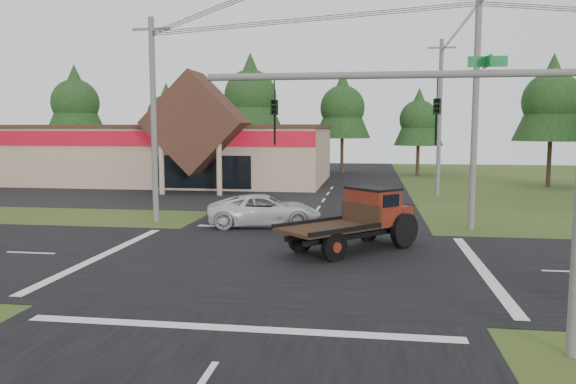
# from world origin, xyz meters

# --- Properties ---
(ground) EXTENTS (120.00, 120.00, 0.00)m
(ground) POSITION_xyz_m (0.00, 0.00, 0.00)
(ground) COLOR #2B4016
(ground) RESTS_ON ground
(road_ns) EXTENTS (12.00, 120.00, 0.02)m
(road_ns) POSITION_xyz_m (0.00, 0.00, 0.01)
(road_ns) COLOR black
(road_ns) RESTS_ON ground
(road_ew) EXTENTS (120.00, 12.00, 0.02)m
(road_ew) POSITION_xyz_m (0.00, 0.00, 0.01)
(road_ew) COLOR black
(road_ew) RESTS_ON ground
(parking_apron) EXTENTS (28.00, 14.00, 0.02)m
(parking_apron) POSITION_xyz_m (-14.00, 19.00, 0.01)
(parking_apron) COLOR black
(parking_apron) RESTS_ON ground
(cvs_building) EXTENTS (30.40, 18.20, 9.19)m
(cvs_building) POSITION_xyz_m (-15.70, 29.57, 2.78)
(cvs_building) COLOR tan
(cvs_building) RESTS_ON ground
(traffic_signal_mast) EXTENTS (8.12, 0.24, 7.00)m
(traffic_signal_mast) POSITION_xyz_m (5.82, -7.50, 4.43)
(traffic_signal_mast) COLOR #595651
(traffic_signal_mast) RESTS_ON ground
(utility_pole_nw) EXTENTS (2.00, 0.30, 10.50)m
(utility_pole_nw) POSITION_xyz_m (-8.00, 8.00, 5.39)
(utility_pole_nw) COLOR #595651
(utility_pole_nw) RESTS_ON ground
(utility_pole_ne) EXTENTS (2.00, 0.30, 11.50)m
(utility_pole_ne) POSITION_xyz_m (8.00, 8.00, 5.89)
(utility_pole_ne) COLOR #595651
(utility_pole_ne) RESTS_ON ground
(utility_pole_n) EXTENTS (2.00, 0.30, 11.20)m
(utility_pole_n) POSITION_xyz_m (8.00, 22.00, 5.74)
(utility_pole_n) COLOR #595651
(utility_pole_n) RESTS_ON ground
(tree_row_a) EXTENTS (6.72, 6.72, 12.12)m
(tree_row_a) POSITION_xyz_m (-30.00, 40.00, 8.05)
(tree_row_a) COLOR #332316
(tree_row_a) RESTS_ON ground
(tree_row_b) EXTENTS (5.60, 5.60, 10.10)m
(tree_row_b) POSITION_xyz_m (-20.00, 42.00, 6.70)
(tree_row_b) COLOR #332316
(tree_row_b) RESTS_ON ground
(tree_row_c) EXTENTS (7.28, 7.28, 13.13)m
(tree_row_c) POSITION_xyz_m (-10.00, 41.00, 8.72)
(tree_row_c) COLOR #332316
(tree_row_c) RESTS_ON ground
(tree_row_d) EXTENTS (6.16, 6.16, 11.11)m
(tree_row_d) POSITION_xyz_m (0.00, 42.00, 7.38)
(tree_row_d) COLOR #332316
(tree_row_d) RESTS_ON ground
(tree_row_e) EXTENTS (5.04, 5.04, 9.09)m
(tree_row_e) POSITION_xyz_m (8.00, 40.00, 6.03)
(tree_row_e) COLOR #332316
(tree_row_e) RESTS_ON ground
(tree_side_ne) EXTENTS (6.16, 6.16, 11.11)m
(tree_side_ne) POSITION_xyz_m (18.00, 30.00, 7.38)
(tree_side_ne) COLOR #332316
(tree_side_ne) RESTS_ON ground
(antique_flatbed_truck) EXTENTS (5.88, 5.93, 2.53)m
(antique_flatbed_truck) POSITION_xyz_m (2.39, 2.33, 1.26)
(antique_flatbed_truck) COLOR #57130C
(antique_flatbed_truck) RESTS_ON ground
(white_pickup) EXTENTS (6.05, 3.62, 1.57)m
(white_pickup) POSITION_xyz_m (-2.11, 7.57, 0.79)
(white_pickup) COLOR silver
(white_pickup) RESTS_ON ground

